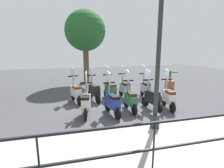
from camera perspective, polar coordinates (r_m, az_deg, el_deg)
name	(u,v)px	position (r m, az deg, el deg)	size (l,w,h in m)	color
ground_plane	(125,106)	(7.32, 4.21, -7.02)	(28.00, 28.00, 0.00)	#424247
promenade_walkway	(165,144)	(4.67, 17.03, -18.26)	(2.20, 20.00, 0.15)	#A39E93
fence_railing	(200,133)	(3.55, 26.81, -14.03)	(0.04, 16.03, 1.07)	black
lamp_post_near	(158,55)	(4.76, 14.92, 9.00)	(0.26, 0.90, 4.54)	#232D28
tree_distant	(85,31)	(11.76, -8.74, 16.68)	(2.60, 2.60, 4.70)	brown
potted_palm	(170,81)	(10.77, 18.35, 1.06)	(1.06, 0.66, 1.05)	#9E5B3D
scooter_near_0	(168,97)	(7.14, 17.97, -4.04)	(1.23, 0.46, 1.54)	black
scooter_near_1	(152,98)	(6.87, 12.84, -4.38)	(1.23, 0.47, 1.54)	black
scooter_near_2	(130,99)	(6.58, 5.96, -4.86)	(1.23, 0.44, 1.54)	black
scooter_near_3	(112,102)	(6.17, 0.15, -5.94)	(1.22, 0.49, 1.54)	black
scooter_near_4	(86,102)	(6.20, -8.41, -5.99)	(1.22, 0.48, 1.54)	black
scooter_far_0	(145,88)	(8.41, 10.80, -1.25)	(1.23, 0.44, 1.54)	black
scooter_far_1	(125,88)	(8.24, 4.12, -1.35)	(1.23, 0.44, 1.54)	black
scooter_far_2	(110,90)	(7.95, -0.55, -1.81)	(1.21, 0.52, 1.54)	black
scooter_far_3	(94,91)	(7.80, -5.91, -2.15)	(1.21, 0.53, 1.54)	black
scooter_far_4	(76,92)	(7.72, -11.76, -2.50)	(1.21, 0.53, 1.54)	black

